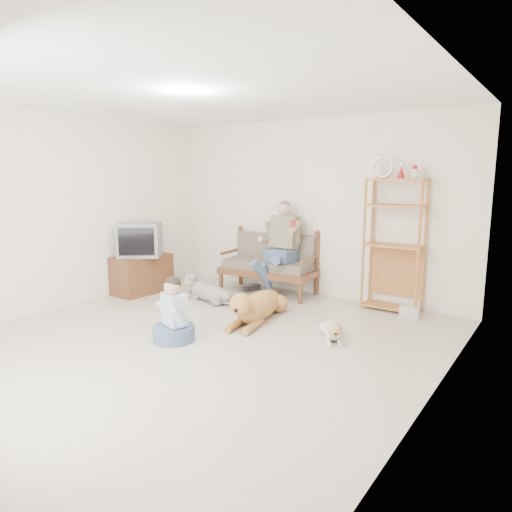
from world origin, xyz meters
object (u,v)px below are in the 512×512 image
Objects in this scene: loveseat at (271,262)px; etagere at (394,244)px; tv_stand at (142,274)px; golden_retriever at (256,306)px.

loveseat is 1.97m from etagere.
golden_retriever is at bearing -0.40° from tv_stand.
etagere is 2.28× the size of tv_stand.
etagere reaches higher than loveseat.
etagere is (1.92, 0.12, 0.45)m from loveseat.
loveseat is at bearing -176.29° from etagere.
etagere is 3.88m from tv_stand.
loveseat is 1.01× the size of golden_retriever.
tv_stand reaches higher than golden_retriever.
loveseat is 0.74× the size of etagere.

